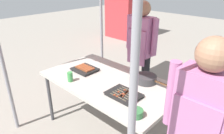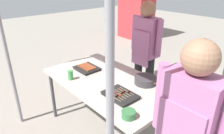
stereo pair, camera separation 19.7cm
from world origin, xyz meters
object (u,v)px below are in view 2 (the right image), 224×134
Objects in this scene: drink_cup_near_edge at (70,75)px; neighbor_stall_left at (136,5)px; cooking_wok at (146,80)px; condiment_bowl at (129,114)px; vendor_woman at (145,47)px; tray_grilled_sausages at (87,68)px; tray_meat_skewers at (120,95)px; customer_nearby at (186,133)px; stall_table at (109,84)px.

neighbor_stall_left reaches higher than drink_cup_near_edge.
neighbor_stall_left is at bearing 133.77° from cooking_wok.
condiment_bowl is 0.08× the size of vendor_woman.
condiment_bowl is at bearing -15.75° from tray_grilled_sausages.
tray_meat_skewers is at bearing 15.19° from drink_cup_near_edge.
drink_cup_near_edge is at bearing -164.81° from tray_meat_skewers.
tray_grilled_sausages is at bearing -159.26° from cooking_wok.
drink_cup_near_edge is at bearing -179.63° from customer_nearby.
condiment_bowl reaches higher than stall_table.
condiment_bowl is 1.41m from vendor_woman.
customer_nearby reaches higher than cooking_wok.
tray_meat_skewers is 0.22× the size of vendor_woman.
neighbor_stall_left reaches higher than stall_table.
vendor_woman is at bearing 83.11° from drink_cup_near_edge.
vendor_woman is at bearing 74.32° from tray_grilled_sausages.
drink_cup_near_edge is (-0.66, -0.18, 0.04)m from tray_meat_skewers.
tray_grilled_sausages is (-0.40, -0.03, 0.08)m from stall_table.
stall_table is 0.46m from drink_cup_near_edge.
vendor_woman is 3.84m from neighbor_stall_left.
cooking_wok is at bearing 117.42° from condiment_bowl.
stall_table is at bearing 3.98° from tray_grilled_sausages.
tray_grilled_sausages is at bearing -55.93° from neighbor_stall_left.
tray_grilled_sausages is at bearing 169.41° from customer_nearby.
vendor_woman reaches higher than condiment_bowl.
drink_cup_near_edge is (0.10, -0.30, 0.03)m from tray_grilled_sausages.
neighbor_stall_left is at bearing 124.07° from tray_grilled_sausages.
condiment_bowl reaches higher than tray_meat_skewers.
vendor_woman reaches higher than cooking_wok.
vendor_woman is (0.14, 1.16, 0.12)m from drink_cup_near_edge.
stall_table is 3.92× the size of cooking_wok.
neighbor_stall_left is (-3.19, 3.72, 0.28)m from tray_meat_skewers.
cooking_wok is 0.65m from condiment_bowl.
neighbor_stall_left is at bearing 131.77° from condiment_bowl.
stall_table is at bearing -143.22° from cooking_wok.
customer_nearby reaches higher than drink_cup_near_edge.
drink_cup_near_edge reaches higher than stall_table.
condiment_bowl is 0.06× the size of neighbor_stall_left.
condiment_bowl is at bearing -31.19° from tray_meat_skewers.
tray_meat_skewers is 4.91m from neighbor_stall_left.
cooking_wok reaches higher than stall_table.
drink_cup_near_edge is 0.07× the size of customer_nearby.
vendor_woman is (0.24, 0.86, 0.15)m from tray_grilled_sausages.
neighbor_stall_left is at bearing 128.48° from stall_table.
neighbor_stall_left reaches higher than tray_grilled_sausages.
customer_nearby is (1.45, 0.01, 0.11)m from drink_cup_near_edge.
tray_grilled_sausages is 0.32m from drink_cup_near_edge.
cooking_wok is (0.34, 0.25, 0.10)m from stall_table.
stall_table is at bearing 164.50° from customer_nearby.
stall_table is at bearing 157.00° from tray_meat_skewers.
neighbor_stall_left reaches higher than customer_nearby.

